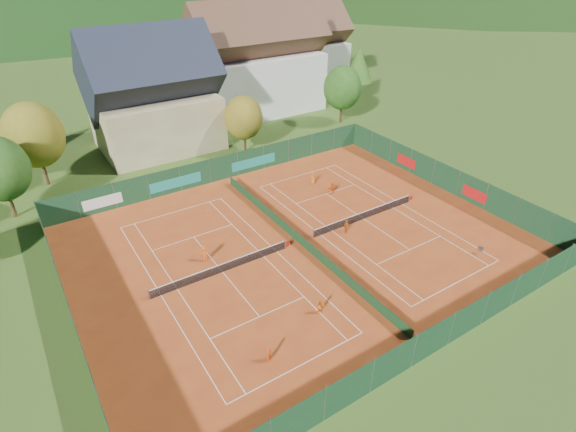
# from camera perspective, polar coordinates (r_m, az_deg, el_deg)

# --- Properties ---
(ground) EXTENTS (600.00, 600.00, 0.00)m
(ground) POSITION_cam_1_polar(r_m,az_deg,el_deg) (42.50, 1.46, -3.51)
(ground) COLOR #315019
(ground) RESTS_ON ground
(clay_pad) EXTENTS (40.00, 32.00, 0.01)m
(clay_pad) POSITION_cam_1_polar(r_m,az_deg,el_deg) (42.49, 1.47, -3.48)
(clay_pad) COLOR #A23E17
(clay_pad) RESTS_ON ground
(court_markings_left) EXTENTS (11.03, 23.83, 0.00)m
(court_markings_left) POSITION_cam_1_polar(r_m,az_deg,el_deg) (39.41, -8.29, -7.07)
(court_markings_left) COLOR white
(court_markings_left) RESTS_ON ground
(court_markings_right) EXTENTS (11.03, 23.83, 0.00)m
(court_markings_right) POSITION_cam_1_polar(r_m,az_deg,el_deg) (46.75, 9.61, -0.37)
(court_markings_right) COLOR white
(court_markings_right) RESTS_ON ground
(tennis_net_left) EXTENTS (13.30, 0.10, 1.02)m
(tennis_net_left) POSITION_cam_1_polar(r_m,az_deg,el_deg) (39.15, -8.14, -6.43)
(tennis_net_left) COLOR #59595B
(tennis_net_left) RESTS_ON ground
(tennis_net_right) EXTENTS (13.30, 0.10, 1.02)m
(tennis_net_right) POSITION_cam_1_polar(r_m,az_deg,el_deg) (46.58, 9.81, 0.20)
(tennis_net_right) COLOR #59595B
(tennis_net_right) RESTS_ON ground
(court_divider) EXTENTS (0.03, 28.80, 1.00)m
(court_divider) POSITION_cam_1_polar(r_m,az_deg,el_deg) (42.21, 1.47, -2.93)
(court_divider) COLOR #123218
(court_divider) RESTS_ON ground
(fence_north) EXTENTS (40.00, 0.10, 3.00)m
(fence_north) POSITION_cam_1_polar(r_m,az_deg,el_deg) (53.75, -8.57, 5.96)
(fence_north) COLOR #153B20
(fence_north) RESTS_ON ground
(fence_south) EXTENTS (40.00, 0.04, 3.00)m
(fence_south) POSITION_cam_1_polar(r_m,az_deg,el_deg) (32.79, 17.93, -14.76)
(fence_south) COLOR #13351D
(fence_south) RESTS_ON ground
(fence_west) EXTENTS (0.04, 32.00, 3.00)m
(fence_west) POSITION_cam_1_polar(r_m,az_deg,el_deg) (36.66, -25.90, -10.99)
(fence_west) COLOR #14371B
(fence_west) RESTS_ON ground
(fence_east) EXTENTS (0.09, 32.00, 3.00)m
(fence_east) POSITION_cam_1_polar(r_m,az_deg,el_deg) (54.11, 19.33, 4.65)
(fence_east) COLOR #13351D
(fence_east) RESTS_ON ground
(chalet) EXTENTS (16.20, 12.00, 16.00)m
(chalet) POSITION_cam_1_polar(r_m,az_deg,el_deg) (63.51, -16.70, 14.05)
(chalet) COLOR beige
(chalet) RESTS_ON ground
(hotel_block_a) EXTENTS (21.60, 11.00, 17.25)m
(hotel_block_a) POSITION_cam_1_polar(r_m,az_deg,el_deg) (75.79, -3.99, 18.55)
(hotel_block_a) COLOR silver
(hotel_block_a) RESTS_ON ground
(hotel_block_b) EXTENTS (17.28, 10.00, 15.50)m
(hotel_block_b) POSITION_cam_1_polar(r_m,az_deg,el_deg) (89.81, 1.65, 20.16)
(hotel_block_b) COLOR silver
(hotel_block_b) RESTS_ON ground
(tree_west_mid) EXTENTS (6.44, 6.44, 9.78)m
(tree_west_mid) POSITION_cam_1_polar(r_m,az_deg,el_deg) (57.64, -29.61, 8.90)
(tree_west_mid) COLOR #4C301B
(tree_west_mid) RESTS_ON ground
(tree_center) EXTENTS (5.01, 5.01, 7.60)m
(tree_center) POSITION_cam_1_polar(r_m,az_deg,el_deg) (60.11, -5.67, 12.32)
(tree_center) COLOR #472B19
(tree_center) RESTS_ON ground
(tree_east_front) EXTENTS (5.72, 5.72, 8.69)m
(tree_east_front) POSITION_cam_1_polar(r_m,az_deg,el_deg) (71.03, 6.92, 15.85)
(tree_east_front) COLOR #402C17
(tree_east_front) RESTS_ON ground
(tree_east_mid) EXTENTS (5.04, 5.04, 9.00)m
(tree_east_mid) POSITION_cam_1_polar(r_m,az_deg,el_deg) (83.07, 8.98, 18.48)
(tree_east_mid) COLOR #482919
(tree_east_mid) RESTS_ON ground
(tree_east_back) EXTENTS (7.15, 7.15, 10.86)m
(tree_east_back) POSITION_cam_1_polar(r_m,az_deg,el_deg) (84.34, 0.89, 19.51)
(tree_east_back) COLOR #412817
(tree_east_back) RESTS_ON ground
(mountain_backdrop) EXTENTS (820.00, 530.00, 242.00)m
(mountain_backdrop) POSITION_cam_1_polar(r_m,az_deg,el_deg) (274.10, -22.64, 15.79)
(mountain_backdrop) COLOR black
(mountain_backdrop) RESTS_ON ground
(ball_hopper) EXTENTS (0.34, 0.34, 0.80)m
(ball_hopper) POSITION_cam_1_polar(r_m,az_deg,el_deg) (44.34, 23.25, -3.89)
(ball_hopper) COLOR slate
(ball_hopper) RESTS_ON ground
(loose_ball_0) EXTENTS (0.07, 0.07, 0.07)m
(loose_ball_0) POSITION_cam_1_polar(r_m,az_deg,el_deg) (35.16, -1.27, -12.33)
(loose_ball_0) COLOR #CCD833
(loose_ball_0) RESTS_ON ground
(loose_ball_1) EXTENTS (0.07, 0.07, 0.07)m
(loose_ball_1) POSITION_cam_1_polar(r_m,az_deg,el_deg) (40.05, 12.39, -6.79)
(loose_ball_1) COLOR #CCD833
(loose_ball_1) RESTS_ON ground
(loose_ball_2) EXTENTS (0.07, 0.07, 0.07)m
(loose_ball_2) POSITION_cam_1_polar(r_m,az_deg,el_deg) (46.49, 0.51, -0.03)
(loose_ball_2) COLOR #CCD833
(loose_ball_2) RESTS_ON ground
(loose_ball_3) EXTENTS (0.07, 0.07, 0.07)m
(loose_ball_3) POSITION_cam_1_polar(r_m,az_deg,el_deg) (47.40, -10.18, 0.09)
(loose_ball_3) COLOR #CCD833
(loose_ball_3) RESTS_ON ground
(loose_ball_4) EXTENTS (0.07, 0.07, 0.07)m
(loose_ball_4) POSITION_cam_1_polar(r_m,az_deg,el_deg) (44.05, 14.73, -3.21)
(loose_ball_4) COLOR #CCD833
(loose_ball_4) RESTS_ON ground
(player_left_near) EXTENTS (0.58, 0.54, 1.33)m
(player_left_near) POSITION_cam_1_polar(r_m,az_deg,el_deg) (31.61, -2.41, -17.16)
(player_left_near) COLOR #D74713
(player_left_near) RESTS_ON ground
(player_left_mid) EXTENTS (0.64, 0.52, 1.25)m
(player_left_mid) POSITION_cam_1_polar(r_m,az_deg,el_deg) (34.91, 4.22, -11.48)
(player_left_mid) COLOR orange
(player_left_mid) RESTS_ON ground
(player_left_far) EXTENTS (1.15, 0.85, 1.58)m
(player_left_far) POSITION_cam_1_polar(r_m,az_deg,el_deg) (40.52, -10.52, -4.69)
(player_left_far) COLOR #EA5C14
(player_left_far) RESTS_ON ground
(player_right_near) EXTENTS (0.88, 0.63, 1.39)m
(player_right_near) POSITION_cam_1_polar(r_m,az_deg,el_deg) (43.99, 7.41, -1.33)
(player_right_near) COLOR #EA5614
(player_right_near) RESTS_ON ground
(player_right_far_a) EXTENTS (0.77, 0.57, 1.44)m
(player_right_far_a) POSITION_cam_1_polar(r_m,az_deg,el_deg) (52.75, 3.20, 4.85)
(player_right_far_a) COLOR orange
(player_right_far_a) RESTS_ON ground
(player_right_far_b) EXTENTS (1.28, 0.42, 1.38)m
(player_right_far_b) POSITION_cam_1_polar(r_m,az_deg,el_deg) (50.76, 5.61, 3.57)
(player_right_far_b) COLOR #EC5C15
(player_right_far_b) RESTS_ON ground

